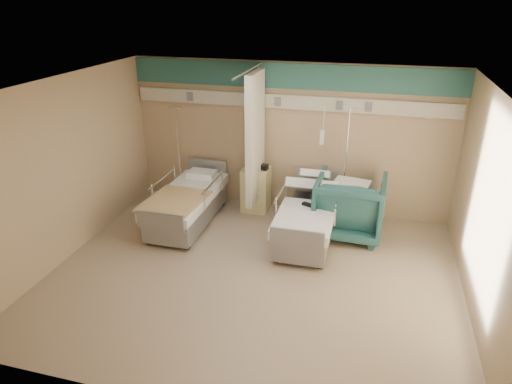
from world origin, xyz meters
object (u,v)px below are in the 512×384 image
bed_left (188,208)px  visitor_armchair (350,206)px  bed_right (308,222)px  iv_stand_left (181,184)px  bedside_cabinet (256,189)px  iv_stand_right (342,199)px

bed_left → visitor_armchair: size_ratio=1.84×
bed_right → iv_stand_left: size_ratio=1.11×
bedside_cabinet → iv_stand_left: bearing=-177.1°
bed_left → iv_stand_left: (-0.48, 0.82, 0.08)m
bed_left → iv_stand_right: 2.83m
bedside_cabinet → iv_stand_left: (-1.53, -0.08, -0.03)m
iv_stand_right → bed_right: bearing=-120.4°
bed_left → bedside_cabinet: bearing=40.6°
bed_left → bedside_cabinet: size_ratio=2.54×
bed_left → visitor_armchair: bearing=7.5°
bed_right → bed_left: (-2.20, 0.00, 0.00)m
bed_left → bed_right: bearing=0.0°
bed_right → bedside_cabinet: bearing=142.0°
iv_stand_right → visitor_armchair: bearing=-71.6°
bed_left → iv_stand_left: bearing=120.3°
bedside_cabinet → visitor_armchair: 1.89m
bed_left → visitor_armchair: 2.89m
bed_right → bed_left: bearing=180.0°
iv_stand_left → bedside_cabinet: bearing=2.9°
iv_stand_right → iv_stand_left: bearing=-179.5°
bed_right → visitor_armchair: visitor_armchair is taller
bedside_cabinet → visitor_armchair: (1.81, -0.52, 0.11)m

